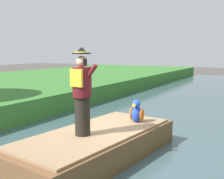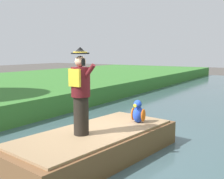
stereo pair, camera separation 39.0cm
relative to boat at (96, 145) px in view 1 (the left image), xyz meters
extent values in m
plane|color=#4C4742|center=(0.00, 0.28, -0.40)|extent=(80.00, 80.00, 0.00)
cube|color=#3D565B|center=(0.00, 0.28, -0.35)|extent=(7.11, 48.00, 0.10)
cube|color=brown|center=(0.00, 0.00, -0.02)|extent=(2.28, 4.38, 0.56)
cube|color=#997A56|center=(0.00, 0.00, 0.28)|extent=(2.10, 4.03, 0.05)
cylinder|color=black|center=(-0.09, -0.37, 0.72)|extent=(0.32, 0.32, 0.82)
cylinder|color=#561419|center=(-0.09, -0.37, 1.44)|extent=(0.40, 0.40, 0.62)
cube|color=gold|center=(-0.09, -0.56, 1.54)|extent=(0.28, 0.06, 0.36)
sphere|color=#DBA884|center=(-0.09, -0.37, 1.86)|extent=(0.23, 0.23, 0.23)
cylinder|color=black|center=(-0.09, -0.37, 2.03)|extent=(0.38, 0.38, 0.03)
cone|color=black|center=(-0.09, -0.37, 2.10)|extent=(0.26, 0.26, 0.12)
cylinder|color=gold|center=(-0.09, -0.37, 2.05)|extent=(0.29, 0.29, 0.02)
cylinder|color=#561419|center=(0.13, -0.41, 1.62)|extent=(0.38, 0.09, 0.43)
cube|color=black|center=(0.04, -0.43, 1.85)|extent=(0.03, 0.08, 0.15)
ellipsoid|color=blue|center=(0.45, 1.20, 0.51)|extent=(0.26, 0.32, 0.40)
sphere|color=blue|center=(0.45, 1.16, 0.78)|extent=(0.20, 0.20, 0.20)
cone|color=yellow|center=(0.45, 1.06, 0.77)|extent=(0.09, 0.09, 0.09)
ellipsoid|color=orange|center=(0.31, 1.20, 0.51)|extent=(0.08, 0.20, 0.32)
ellipsoid|color=orange|center=(0.59, 1.20, 0.51)|extent=(0.08, 0.20, 0.32)
camera|label=1|loc=(3.27, -5.06, 2.07)|focal=44.74mm
camera|label=2|loc=(3.60, -4.85, 2.07)|focal=44.74mm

